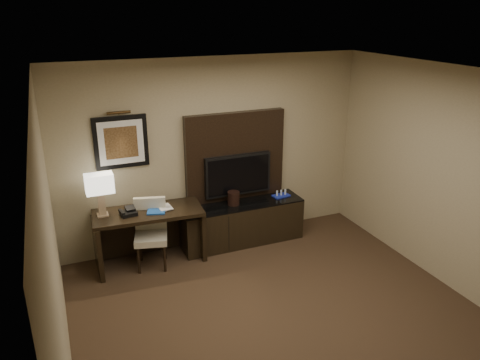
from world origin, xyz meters
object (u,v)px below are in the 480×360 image
credenza (242,222)px  desk_chair (151,237)px  desk (150,237)px  table_lamp (100,193)px  minibar_tray (281,193)px  ice_bucket (234,198)px  tv (238,175)px  desk_phone (128,212)px

credenza → desk_chair: size_ratio=2.06×
desk → table_lamp: table_lamp is taller
minibar_tray → table_lamp: bearing=179.9°
desk_chair → ice_bucket: desk_chair is taller
table_lamp → ice_bucket: 1.86m
tv → desk: bearing=-171.2°
tv → ice_bucket: tv is taller
tv → table_lamp: (-1.95, -0.12, 0.06)m
desk_chair → minibar_tray: desk_chair is taller
table_lamp → desk_phone: bearing=-20.6°
tv → ice_bucket: bearing=-132.0°
desk_phone → minibar_tray: (2.29, 0.11, -0.15)m
credenza → minibar_tray: size_ratio=7.08×
desk_phone → tv: bearing=1.2°
tv → credenza: bearing=-89.0°
tv → minibar_tray: (0.65, -0.13, -0.35)m
desk → desk_chair: (-0.00, -0.11, 0.06)m
ice_bucket → minibar_tray: (0.78, 0.01, -0.05)m
credenza → table_lamp: table_lamp is taller
credenza → table_lamp: size_ratio=2.95×
desk → credenza: bearing=7.2°
desk_chair → minibar_tray: (2.04, 0.20, 0.23)m
desk → tv: size_ratio=1.43×
credenza → desk_chair: bearing=-172.2°
ice_bucket → table_lamp: bearing=179.6°
desk_chair → desk_phone: bearing=176.1°
desk_phone → table_lamp: bearing=152.2°
desk → tv: bearing=13.0°
minibar_tray → desk_phone: bearing=-177.2°
tv → desk_chair: (-1.39, -0.33, -0.58)m
desk_chair → ice_bucket: 1.31m
desk_phone → credenza: bearing=-3.6°
desk → minibar_tray: desk is taller
credenza → desk_phone: bearing=-176.3°
tv → desk_chair: 1.54m
desk_chair → desk_phone: (-0.25, 0.09, 0.38)m
credenza → desk_chair: (-1.39, -0.19, 0.13)m
tv → desk_phone: bearing=-171.6°
desk → minibar_tray: (2.04, 0.08, 0.29)m
table_lamp → minibar_tray: bearing=-0.1°
credenza → tv: (-0.00, 0.14, 0.71)m
desk_chair → table_lamp: size_ratio=1.43×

